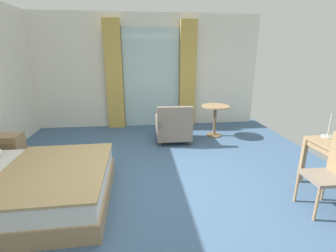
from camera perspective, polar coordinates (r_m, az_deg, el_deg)
The scene contains 11 objects.
ground at distance 3.67m, azimuth -2.74°, elevation -14.88°, with size 6.28×7.14×0.10m, color #426084.
wall_back at distance 6.45m, azimuth -5.03°, elevation 12.75°, with size 5.88×0.12×2.86m, color white.
balcony_glass_door at distance 6.38m, azimuth -3.96°, elevation 11.19°, with size 1.45×0.02×2.52m, color silver.
curtain_panel_left at distance 6.30m, azimuth -12.70°, elevation 11.58°, with size 0.42×0.10×2.70m, color tan.
curtain_panel_right at distance 6.39m, azimuth 4.74°, elevation 11.99°, with size 0.42×0.10×2.70m, color tan.
bed at distance 3.61m, azimuth -30.98°, elevation -12.25°, with size 2.02×1.71×1.02m.
nightstand at distance 5.07m, azimuth -33.85°, elevation -4.67°, with size 0.48×0.37×0.54m.
desk_chair at distance 3.52m, azimuth 34.47°, elevation -8.78°, with size 0.43×0.43×0.97m.
desk_lamp at distance 4.08m, azimuth 35.21°, elevation 1.19°, with size 0.24×0.20×0.45m.
armchair_by_window at distance 5.24m, azimuth 1.30°, elevation -0.30°, with size 0.75×0.75×0.85m.
round_cafe_table at distance 5.71m, azimuth 11.16°, elevation 2.90°, with size 0.65×0.65×0.73m.
Camera 1 is at (-0.19, -3.12, 1.87)m, focal length 25.58 mm.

